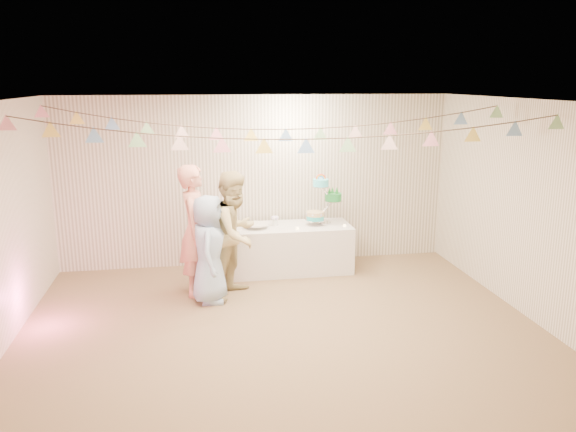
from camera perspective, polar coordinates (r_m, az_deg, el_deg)
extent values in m
plane|color=brown|center=(6.65, -0.56, -11.38)|extent=(6.00, 6.00, 0.00)
plane|color=beige|center=(6.03, -0.62, 11.61)|extent=(6.00, 6.00, 0.00)
plane|color=silver|center=(8.64, -3.19, 3.56)|extent=(6.00, 6.00, 0.00)
plane|color=silver|center=(3.88, 5.26, -9.42)|extent=(6.00, 6.00, 0.00)
plane|color=silver|center=(7.29, 23.38, 0.54)|extent=(5.00, 5.00, 0.00)
cube|color=silver|center=(8.44, 0.01, -3.31)|extent=(1.87, 0.75, 0.70)
cylinder|color=white|center=(8.21, -3.25, -0.84)|extent=(0.36, 0.36, 0.02)
imported|color=tan|center=(7.52, -9.37, -1.45)|extent=(0.53, 0.70, 1.75)
imported|color=tan|center=(7.43, -5.38, -1.82)|extent=(1.00, 1.03, 1.68)
imported|color=#98B3D7|center=(7.26, -8.05, -3.35)|extent=(0.53, 0.74, 1.41)
cylinder|color=#FFD88C|center=(8.10, -5.41, -1.40)|extent=(0.04, 0.04, 0.03)
cylinder|color=#FFD88C|center=(8.46, -2.53, -0.70)|extent=(0.04, 0.04, 0.03)
cylinder|color=#FFD88C|center=(8.14, 0.96, -1.26)|extent=(0.04, 0.04, 0.03)
cylinder|color=#FFD88C|center=(8.61, 2.06, -0.44)|extent=(0.04, 0.04, 0.03)
cylinder|color=#FFD88C|center=(8.34, 5.78, -0.97)|extent=(0.04, 0.04, 0.03)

